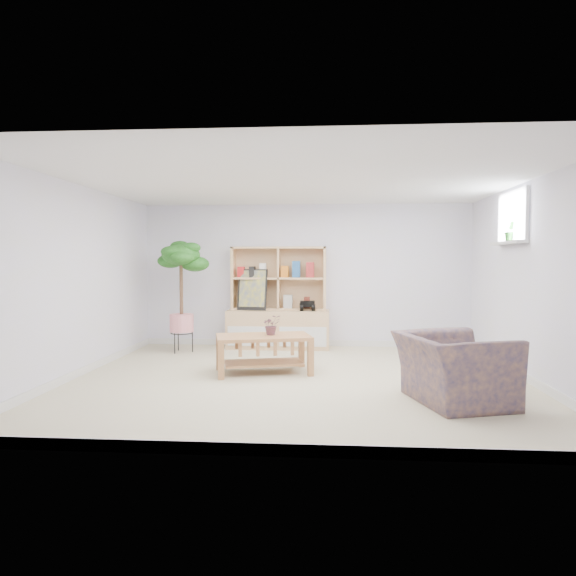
# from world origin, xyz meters

# --- Properties ---
(floor) EXTENTS (5.50, 5.00, 0.01)m
(floor) POSITION_xyz_m (0.00, 0.00, 0.00)
(floor) COLOR #CABA89
(floor) RESTS_ON ground
(ceiling) EXTENTS (5.50, 5.00, 0.01)m
(ceiling) POSITION_xyz_m (0.00, 0.00, 2.40)
(ceiling) COLOR white
(ceiling) RESTS_ON walls
(walls) EXTENTS (5.51, 5.01, 2.40)m
(walls) POSITION_xyz_m (0.00, 0.00, 1.20)
(walls) COLOR white
(walls) RESTS_ON floor
(baseboard) EXTENTS (5.50, 5.00, 0.10)m
(baseboard) POSITION_xyz_m (0.00, 0.00, 0.05)
(baseboard) COLOR silver
(baseboard) RESTS_ON floor
(window) EXTENTS (0.10, 0.98, 0.68)m
(window) POSITION_xyz_m (2.73, 0.60, 2.00)
(window) COLOR silver
(window) RESTS_ON walls
(window_sill) EXTENTS (0.14, 1.00, 0.04)m
(window_sill) POSITION_xyz_m (2.67, 0.60, 1.68)
(window_sill) COLOR silver
(window_sill) RESTS_ON walls
(storage_unit) EXTENTS (1.68, 0.57, 1.68)m
(storage_unit) POSITION_xyz_m (-0.45, 2.24, 0.84)
(storage_unit) COLOR tan
(storage_unit) RESTS_ON floor
(poster) EXTENTS (0.50, 0.19, 0.68)m
(poster) POSITION_xyz_m (-0.87, 2.20, 0.97)
(poster) COLOR yellow
(poster) RESTS_ON storage_unit
(toy_truck) EXTENTS (0.36, 0.26, 0.18)m
(toy_truck) POSITION_xyz_m (0.04, 2.18, 0.72)
(toy_truck) COLOR black
(toy_truck) RESTS_ON storage_unit
(coffee_table) EXTENTS (1.32, 0.92, 0.49)m
(coffee_table) POSITION_xyz_m (-0.46, 0.33, 0.24)
(coffee_table) COLOR #A76B35
(coffee_table) RESTS_ON floor
(table_plant) EXTENTS (0.30, 0.29, 0.26)m
(table_plant) POSITION_xyz_m (-0.36, 0.39, 0.62)
(table_plant) COLOR #1A491F
(table_plant) RESTS_ON coffee_table
(floor_tree) EXTENTS (0.71, 0.71, 1.77)m
(floor_tree) POSITION_xyz_m (-1.94, 1.73, 0.89)
(floor_tree) COLOR #174617
(floor_tree) RESTS_ON floor
(armchair) EXTENTS (1.20, 1.29, 0.80)m
(armchair) POSITION_xyz_m (1.64, -0.92, 0.40)
(armchair) COLOR #1E244E
(armchair) RESTS_ON floor
(sill_plant) EXTENTS (0.14, 0.11, 0.25)m
(sill_plant) POSITION_xyz_m (2.67, 0.53, 1.82)
(sill_plant) COLOR #174617
(sill_plant) RESTS_ON window_sill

